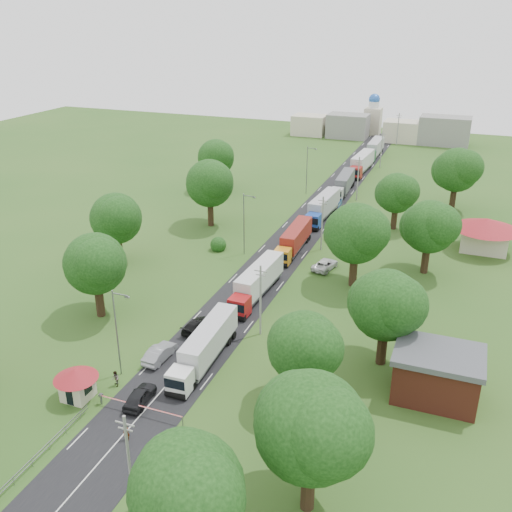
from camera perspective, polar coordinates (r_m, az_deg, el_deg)
The scene contains 45 objects.
ground at distance 76.45m, azimuth -1.59°, elevation -4.49°, with size 260.00×260.00×0.00m, color #2B541C.
road at distance 93.48m, azimuth 3.09°, elevation 0.88°, with size 8.00×200.00×0.04m, color black.
boom_barrier at distance 57.98m, azimuth -12.65°, elevation -14.21°, with size 9.22×0.35×1.18m.
guard_booth at distance 60.25m, azimuth -17.53°, elevation -11.72°, with size 4.40×4.40×3.45m.
guard_rail at distance 54.69m, azimuth -21.97°, elevation -19.49°, with size 0.10×17.00×1.70m, color slate, non-canonical shape.
info_sign at distance 104.80m, azimuth 8.40°, elevation 4.93°, with size 0.12×3.10×4.10m.
pole_0 at distance 46.21m, azimuth -12.57°, elevation -19.51°, with size 1.60×0.24×9.00m.
pole_1 at distance 66.71m, azimuth 0.45°, elevation -4.35°, with size 1.60×0.24×9.00m.
pole_2 at distance 91.29m, azimuth 6.63°, elevation 3.34°, with size 1.60×0.24×9.00m.
pole_3 at distance 117.41m, azimuth 10.16°, elevation 7.68°, with size 1.60×0.24×9.00m.
pole_4 at distance 144.24m, azimuth 12.43°, elevation 10.42°, with size 1.60×0.24×9.00m.
pole_5 at distance 171.44m, azimuth 14.00°, elevation 12.28°, with size 1.60×0.24×9.00m.
lamp_0 at distance 60.77m, azimuth -13.67°, elevation -7.13°, with size 2.03×0.22×10.00m.
lamp_1 at distance 88.78m, azimuth -1.13°, elevation 3.51°, with size 2.03×0.22×10.00m.
lamp_2 at distance 120.50m, azimuth 5.18°, elevation 8.78°, with size 2.03×0.22×10.00m.
tree_0 at distance 40.14m, azimuth -6.85°, elevation -22.06°, with size 8.80×8.80×11.07m.
tree_1 at distance 43.58m, azimuth 5.53°, elevation -16.50°, with size 9.60×9.60×12.05m.
tree_2 at distance 54.53m, azimuth 4.87°, elevation -9.00°, with size 8.00×8.00×10.10m.
tree_3 at distance 61.80m, azimuth 12.90°, elevation -4.73°, with size 8.80×8.80×11.07m.
tree_4 at distance 78.78m, azimuth 9.99°, elevation 2.29°, with size 9.60×9.60×12.05m.
tree_5 at distance 85.49m, azimuth 16.96°, elevation 2.86°, with size 8.80×8.80×11.07m.
tree_6 at distance 102.35m, azimuth 13.90°, elevation 6.15°, with size 8.00×8.00×10.10m.
tree_7 at distance 115.93m, azimuth 19.45°, elevation 8.14°, with size 9.60×9.60×12.05m.
tree_10 at distance 72.52m, azimuth -15.72°, elevation -0.69°, with size 8.80×8.80×11.07m.
tree_11 at distance 87.66m, azimuth -13.78°, elevation 3.72°, with size 8.80×8.80×11.07m.
tree_12 at distance 101.04m, azimuth -4.62°, elevation 7.29°, with size 9.60×9.60×12.05m.
tree_13 at distance 121.98m, azimuth -4.01°, elevation 9.81°, with size 8.80×8.80×11.07m.
house_brick at distance 60.23m, azimuth 17.62°, elevation -11.19°, with size 8.60×6.60×5.20m.
house_cream at distance 97.83m, azimuth 22.01°, elevation 2.48°, with size 10.08×10.08×5.80m.
distant_town at distance 177.16m, azimuth 12.62°, elevation 12.35°, with size 52.00×8.00×8.00m.
church at distance 185.34m, azimuth 11.62°, elevation 13.50°, with size 5.00×5.00×12.30m.
truck_0 at distance 63.15m, azimuth -5.06°, elevation -8.93°, with size 2.85×14.05×3.89m.
truck_1 at distance 76.70m, azimuth 0.10°, elevation -2.60°, with size 2.96×14.44×3.99m.
truck_2 at distance 91.38m, azimuth 3.88°, elevation 1.69°, with size 2.69×13.84×3.83m.
truck_3 at distance 106.67m, azimuth 6.70°, elevation 4.89°, with size 3.23×14.89×4.11m.
truck_4 at distance 122.73m, azimuth 8.79°, elevation 7.19°, with size 3.05×14.14×3.91m.
truck_5 at distance 139.39m, azimuth 10.52°, elevation 9.11°, with size 3.38×15.64×4.32m.
truck_6 at distance 156.15m, azimuth 11.80°, elevation 10.50°, with size 2.62×15.05×4.17m.
car_lane_front at distance 58.85m, azimuth -11.54°, elevation -13.58°, with size 1.87×4.66×1.59m, color black.
car_lane_mid at distance 64.84m, azimuth -9.60°, elevation -9.56°, with size 1.74×4.99×1.64m, color gray.
car_lane_rear at distance 69.73m, azimuth -5.95°, elevation -6.90°, with size 1.99×4.88×1.42m, color black.
car_verge_near at distance 85.80m, azimuth 6.91°, elevation -0.87°, with size 2.43×5.27×1.46m, color silver.
car_verge_far at distance 98.73m, azimuth 7.75°, elevation 2.46°, with size 1.94×4.82×1.64m, color #4D5054.
pedestrian_near at distance 54.87m, azimuth -12.82°, elevation -16.85°, with size 0.58×0.38×1.60m, color gray.
pedestrian_booth at distance 61.63m, azimuth -13.87°, elevation -11.86°, with size 0.83×0.65×1.71m, color gray.
Camera 1 is at (26.11, -62.34, 35.72)m, focal length 40.00 mm.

